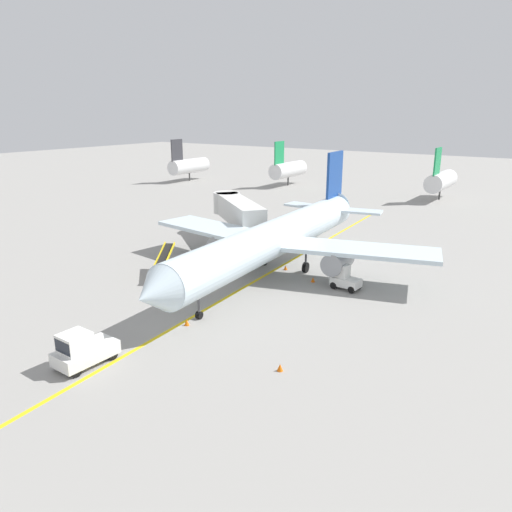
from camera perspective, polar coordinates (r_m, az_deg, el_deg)
ground_plane at (r=34.79m, az=-9.41°, el=-8.15°), size 300.00×300.00×0.00m
taxi_line_yellow at (r=38.43m, az=-4.65°, el=-5.51°), size 5.99×79.82×0.01m
airliner at (r=44.41m, az=2.54°, el=2.22°), size 28.54×35.34×10.10m
jet_bridge at (r=56.24m, az=-2.34°, el=5.42°), size 11.60×9.85×4.85m
pushback_tug at (r=30.85m, az=-19.57°, el=-10.26°), size 2.02×3.66×2.20m
baggage_tug_near_wing at (r=41.69m, az=10.27°, el=-2.58°), size 2.49×1.50×2.10m
belt_loader_forward_hold at (r=44.50m, az=-10.92°, el=-1.58°), size 3.44×5.01×2.59m
ground_crew_marshaller at (r=40.14m, az=-8.28°, el=-3.27°), size 0.36×0.24×1.70m
safety_cone_nose_left at (r=28.95m, az=2.81°, el=-12.82°), size 0.36×0.36×0.44m
safety_cone_nose_right at (r=46.20m, az=3.47°, el=-1.35°), size 0.36×0.36×0.44m
safety_cone_wingtip_left at (r=43.16m, az=6.65°, el=-2.74°), size 0.36×0.36×0.44m
safety_cone_wingtip_right at (r=34.83m, az=-8.07°, el=-7.66°), size 0.36×0.36×0.44m
distant_aircraft_far_left at (r=106.28m, az=-7.85°, el=10.39°), size 3.00×10.10×8.80m
distant_aircraft_mid_left at (r=98.79m, az=3.74°, el=10.05°), size 3.00×10.10×8.80m
distant_aircraft_mid_right at (r=88.06m, az=20.71°, el=8.23°), size 3.00×10.10×8.80m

